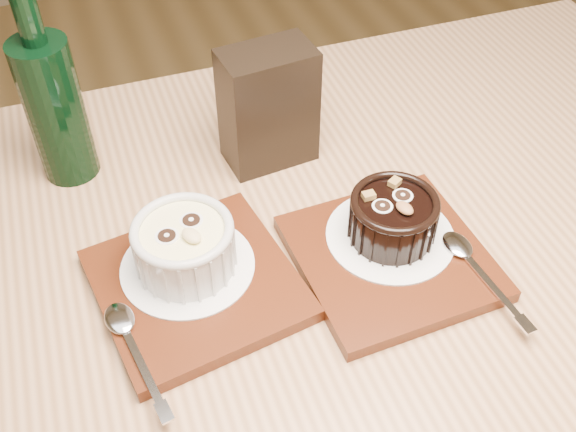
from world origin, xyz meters
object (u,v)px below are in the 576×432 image
ramekin_white (184,245)px  condiment_stand (268,107)px  table (300,338)px  tray_right (390,258)px  ramekin_dark (393,216)px  green_bottle (54,106)px  tray_left (197,285)px

ramekin_white → condiment_stand: 0.20m
table → condiment_stand: condiment_stand is taller
tray_right → ramekin_dark: (0.01, 0.02, 0.04)m
green_bottle → ramekin_dark: bearing=-39.2°
ramekin_white → condiment_stand: size_ratio=0.69×
table → green_bottle: 0.36m
condiment_stand → green_bottle: green_bottle is taller
ramekin_white → tray_right: size_ratio=0.53×
table → tray_right: 0.14m
condiment_stand → green_bottle: bearing=165.8°
tray_right → ramekin_dark: 0.04m
table → ramekin_white: 0.18m
tray_left → ramekin_white: 0.04m
ramekin_dark → condiment_stand: condiment_stand is taller
ramekin_white → condiment_stand: bearing=23.0°
condiment_stand → table: bearing=-100.2°
table → ramekin_white: bearing=154.3°
tray_left → green_bottle: (-0.09, 0.22, 0.08)m
ramekin_dark → green_bottle: size_ratio=0.38×
table → tray_left: bearing=163.1°
tray_right → tray_left: bearing=169.9°
tray_left → tray_right: same height
table → ramekin_white: (-0.10, 0.05, 0.14)m
table → tray_right: size_ratio=6.74×
tray_right → green_bottle: green_bottle is taller
green_bottle → condiment_stand: bearing=-14.2°
tray_right → green_bottle: 0.39m
tray_right → green_bottle: bearing=137.5°
tray_left → ramekin_white: (-0.00, 0.02, 0.04)m
ramekin_white → tray_left: bearing=-105.5°
ramekin_white → ramekin_dark: bearing=-33.4°
condiment_stand → ramekin_dark: bearing=-69.4°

